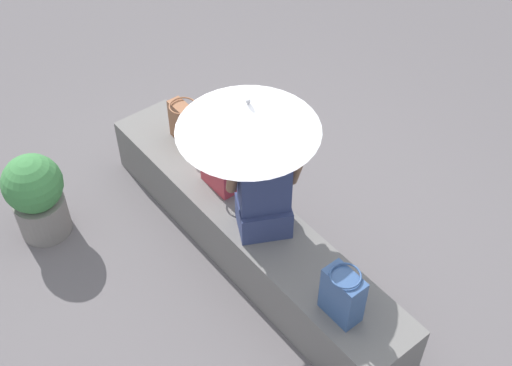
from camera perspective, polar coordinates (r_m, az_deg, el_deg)
ground_plane at (r=4.92m, az=-0.59°, el=-6.07°), size 14.00×14.00×0.00m
stone_bench at (r=4.75m, az=-0.61°, el=-4.36°), size 2.83×0.49×0.45m
person_seated at (r=4.21m, az=0.68°, el=-0.25°), size 0.41×0.51×0.90m
parasol at (r=3.87m, az=-0.67°, el=5.69°), size 0.87×0.87×1.06m
handbag_black at (r=5.03m, az=-6.13°, el=5.08°), size 0.28×0.21×0.35m
tote_bag_canvas at (r=3.96m, az=7.41°, el=-9.46°), size 0.25×0.19×0.37m
shoulder_bag_spare at (r=4.67m, az=-3.11°, el=1.00°), size 0.29×0.21×0.28m
planter_near at (r=5.06m, az=-18.29°, el=-0.98°), size 0.43×0.43×0.71m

